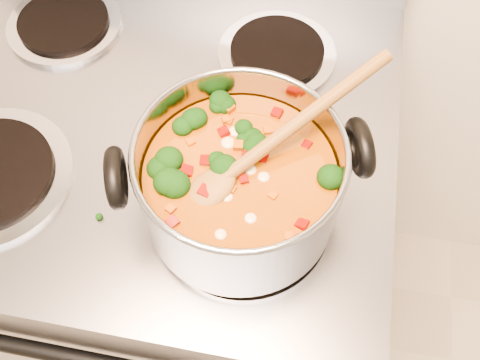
{
  "coord_description": "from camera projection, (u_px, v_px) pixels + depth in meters",
  "views": [
    {
      "loc": [
        0.22,
        0.69,
        1.57
      ],
      "look_at": [
        0.15,
        1.02,
        1.01
      ],
      "focal_mm": 40.0,
      "sensor_mm": 36.0,
      "label": 1
    }
  ],
  "objects": [
    {
      "name": "electric_range",
      "position": [
        175.0,
        234.0,
        1.21
      ],
      "size": [
        0.77,
        0.7,
        1.08
      ],
      "color": "gray",
      "rests_on": "ground"
    },
    {
      "name": "stockpot",
      "position": [
        240.0,
        183.0,
        0.66
      ],
      "size": [
        0.31,
        0.25,
        0.15
      ],
      "rotation": [
        0.0,
        0.0,
        0.33
      ],
      "color": "#95959C",
      "rests_on": "electric_range"
    },
    {
      "name": "cooktop_crumbs",
      "position": [
        306.0,
        282.0,
        0.68
      ],
      "size": [
        0.26,
        0.14,
        0.01
      ],
      "color": "black",
      "rests_on": "electric_range"
    },
    {
      "name": "wooden_spoon",
      "position": [
        255.0,
        155.0,
        0.63
      ],
      "size": [
        0.23,
        0.23,
        0.11
      ],
      "rotation": [
        0.0,
        0.0,
        0.77
      ],
      "color": "brown",
      "rests_on": "stockpot"
    }
  ]
}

